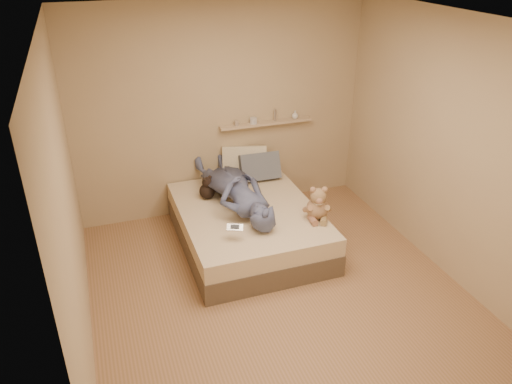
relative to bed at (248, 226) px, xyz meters
name	(u,v)px	position (x,y,z in m)	size (l,w,h in m)	color
room	(280,174)	(0.00, -0.93, 1.08)	(3.80, 3.80, 3.80)	#9B7050
bed	(248,226)	(0.00, 0.00, 0.00)	(1.50, 1.90, 0.45)	brown
game_console	(235,227)	(-0.32, -0.57, 0.37)	(0.18, 0.13, 0.06)	silver
teddy_bear	(318,206)	(0.64, -0.46, 0.39)	(0.31, 0.32, 0.39)	#9C7655
dark_plush	(207,189)	(-0.36, 0.40, 0.35)	(0.18, 0.18, 0.28)	black
pillow_cream	(244,162)	(0.23, 0.83, 0.43)	(0.55, 0.16, 0.40)	beige
pillow_grey	(260,167)	(0.39, 0.69, 0.40)	(0.50, 0.14, 0.34)	slate
person	(235,189)	(-0.10, 0.17, 0.42)	(0.58, 1.60, 0.38)	#4F587D
wall_shelf	(266,123)	(0.55, 0.91, 0.88)	(1.20, 0.12, 0.03)	tan
shelf_bottles	(272,118)	(0.62, 0.91, 0.94)	(0.86, 0.12, 0.16)	#AB9E92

